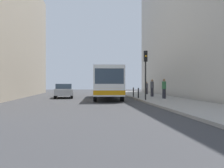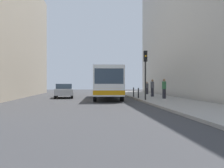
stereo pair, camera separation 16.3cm
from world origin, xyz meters
The scene contains 11 objects.
ground_plane centered at (0.00, 0.00, 0.00)m, with size 80.00×80.00×0.00m, color #38383A.
sidewalk centered at (5.40, 0.00, 0.07)m, with size 4.40×40.00×0.15m, color #9E9991.
building_right centered at (11.50, 4.00, 8.75)m, with size 7.00×32.00×17.51m, color #BCB7AD.
bus centered at (0.68, 2.57, 1.73)m, with size 3.05×11.13×3.00m.
car_beside_bus centered at (-3.75, 4.48, 0.78)m, with size 2.12×4.52×1.48m.
traffic_light centered at (3.55, -1.87, 3.01)m, with size 0.28×0.33×4.10m.
bollard_near centered at (3.45, 0.61, 0.62)m, with size 0.11×0.11×0.95m, color black.
bollard_mid centered at (3.45, 3.16, 0.62)m, with size 0.11×0.11×0.95m, color black.
pedestrian_near_signal centered at (5.65, -0.21, 1.05)m, with size 0.38×0.38×1.79m.
pedestrian_mid_sidewalk centered at (5.49, 3.43, 1.05)m, with size 0.38×0.38×1.80m.
pedestrian_far_sidewalk centered at (6.27, 9.18, 0.93)m, with size 0.38×0.38×1.58m.
Camera 1 is at (-1.37, -22.80, 1.55)m, focal length 41.00 mm.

